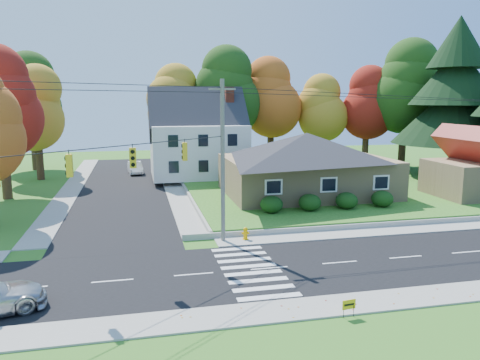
% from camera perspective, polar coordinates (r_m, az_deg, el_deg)
% --- Properties ---
extents(ground, '(120.00, 120.00, 0.00)m').
position_cam_1_polar(ground, '(25.12, 3.59, -10.72)').
color(ground, '#3D7923').
extents(road_main, '(90.00, 8.00, 0.02)m').
position_cam_1_polar(road_main, '(25.12, 3.59, -10.70)').
color(road_main, black).
rests_on(road_main, ground).
extents(road_cross, '(8.00, 44.00, 0.02)m').
position_cam_1_polar(road_cross, '(49.38, -14.01, -0.71)').
color(road_cross, black).
rests_on(road_cross, ground).
extents(sidewalk_north, '(90.00, 2.00, 0.08)m').
position_cam_1_polar(sidewalk_north, '(29.68, 0.88, -7.35)').
color(sidewalk_north, '#9C9A90').
rests_on(sidewalk_north, ground).
extents(sidewalk_south, '(90.00, 2.00, 0.08)m').
position_cam_1_polar(sidewalk_south, '(20.73, 7.59, -15.30)').
color(sidewalk_south, '#9C9A90').
rests_on(sidewalk_south, ground).
extents(lawn, '(30.00, 30.00, 0.50)m').
position_cam_1_polar(lawn, '(48.55, 11.45, -0.50)').
color(lawn, '#3D7923').
rests_on(lawn, ground).
extents(ranch_house, '(14.60, 10.60, 5.40)m').
position_cam_1_polar(ranch_house, '(41.62, 8.09, 2.10)').
color(ranch_house, tan).
rests_on(ranch_house, lawn).
extents(colonial_house, '(10.40, 8.40, 9.60)m').
position_cam_1_polar(colonial_house, '(51.18, -5.11, 5.08)').
color(colonial_house, silver).
rests_on(colonial_house, lawn).
extents(garage, '(7.30, 6.30, 4.60)m').
position_cam_1_polar(garage, '(45.28, 26.77, 1.22)').
color(garage, tan).
rests_on(garage, lawn).
extents(hedge_row, '(10.70, 1.70, 1.27)m').
position_cam_1_polar(hedge_row, '(36.15, 10.72, -2.59)').
color(hedge_row, '#163A10').
rests_on(hedge_row, lawn).
extents(traffic_infrastructure, '(38.10, 10.66, 10.00)m').
position_cam_1_polar(traffic_infrastructure, '(25.06, 2.53, 1.42)').
color(traffic_infrastructure, '#666059').
rests_on(traffic_infrastructure, ground).
extents(tree_lot_0, '(6.72, 6.72, 12.51)m').
position_cam_1_polar(tree_lot_0, '(56.76, -8.05, 9.25)').
color(tree_lot_0, '#3F2A19').
rests_on(tree_lot_0, lawn).
extents(tree_lot_1, '(7.84, 7.84, 14.60)m').
position_cam_1_polar(tree_lot_1, '(56.58, -1.83, 10.66)').
color(tree_lot_1, '#3F2A19').
rests_on(tree_lot_1, lawn).
extents(tree_lot_2, '(7.28, 7.28, 13.56)m').
position_cam_1_polar(tree_lot_2, '(58.96, 3.81, 9.98)').
color(tree_lot_2, '#3F2A19').
rests_on(tree_lot_2, lawn).
extents(tree_lot_3, '(6.16, 6.16, 11.47)m').
position_cam_1_polar(tree_lot_3, '(60.01, 9.64, 8.62)').
color(tree_lot_3, '#3F2A19').
rests_on(tree_lot_3, lawn).
extents(tree_lot_4, '(6.72, 6.72, 12.51)m').
position_cam_1_polar(tree_lot_4, '(61.63, 15.25, 9.05)').
color(tree_lot_4, '#3F2A19').
rests_on(tree_lot_4, lawn).
extents(tree_lot_5, '(8.40, 8.40, 15.64)m').
position_cam_1_polar(tree_lot_5, '(61.89, 19.55, 10.65)').
color(tree_lot_5, '#3F2A19').
rests_on(tree_lot_5, lawn).
extents(conifer_east_a, '(12.80, 12.80, 16.96)m').
position_cam_1_polar(conifer_east_a, '(55.84, 24.78, 9.56)').
color(conifer_east_a, '#3F2A19').
rests_on(conifer_east_a, lawn).
extents(tree_west_1, '(7.28, 7.28, 13.56)m').
position_cam_1_polar(tree_west_1, '(45.99, -27.25, 8.34)').
color(tree_west_1, '#3F2A19').
rests_on(tree_west_1, ground).
extents(tree_west_2, '(6.72, 6.72, 12.51)m').
position_cam_1_polar(tree_west_2, '(55.55, -23.63, 8.01)').
color(tree_west_2, '#3F2A19').
rests_on(tree_west_2, ground).
extents(tree_west_3, '(7.84, 7.84, 14.60)m').
position_cam_1_polar(tree_west_3, '(63.77, -24.15, 9.28)').
color(tree_west_3, '#3F2A19').
rests_on(tree_west_3, ground).
extents(white_car, '(1.89, 4.43, 1.42)m').
position_cam_1_polar(white_car, '(57.13, -12.66, 1.48)').
color(white_car, white).
rests_on(white_car, road_cross).
extents(fire_hydrant, '(0.49, 0.38, 0.86)m').
position_cam_1_polar(fire_hydrant, '(29.66, 0.67, -6.61)').
color(fire_hydrant, '#E29D00').
rests_on(fire_hydrant, ground).
extents(yard_sign, '(0.61, 0.10, 0.76)m').
position_cam_1_polar(yard_sign, '(20.21, 13.14, -14.61)').
color(yard_sign, black).
rests_on(yard_sign, ground).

